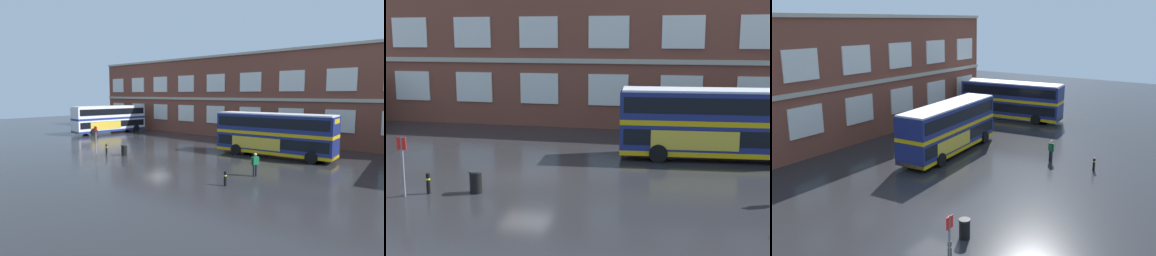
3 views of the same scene
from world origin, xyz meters
TOP-DOWN VIEW (x-y plane):
  - ground_plane at (0.00, 2.00)m, footprint 120.00×120.00m
  - brick_terminal_building at (-0.60, 17.98)m, footprint 54.45×8.19m
  - double_decker_near at (-17.90, 6.92)m, footprint 3.60×11.19m
  - double_decker_middle at (9.70, 5.78)m, footprint 11.17×3.49m
  - waiting_passenger at (12.25, -2.03)m, footprint 0.40×0.61m
  - bus_stand_flag at (-4.19, -4.36)m, footprint 0.44×0.10m
  - station_litter_bin at (-1.30, -3.17)m, footprint 0.60×0.60m
  - safety_bollard_west at (12.07, -5.44)m, footprint 0.19×0.19m
  - safety_bollard_east at (-3.36, -3.75)m, footprint 0.19×0.19m

SIDE VIEW (x-z plane):
  - ground_plane at x=0.00m, z-range 0.00..0.00m
  - safety_bollard_west at x=12.07m, z-range 0.02..0.97m
  - safety_bollard_east at x=-3.36m, z-range 0.02..0.97m
  - station_litter_bin at x=-1.30m, z-range 0.01..1.04m
  - waiting_passenger at x=12.25m, z-range 0.08..1.78m
  - bus_stand_flag at x=-4.19m, z-range 0.29..2.99m
  - double_decker_near at x=-17.90m, z-range 0.11..4.18m
  - double_decker_middle at x=9.70m, z-range 0.11..4.18m
  - brick_terminal_building at x=-0.60m, z-range -0.15..10.95m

